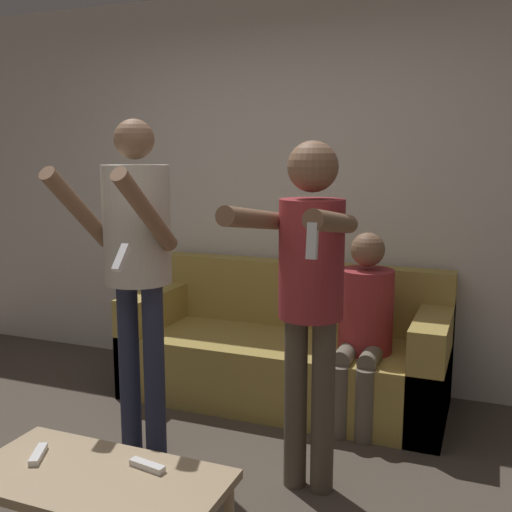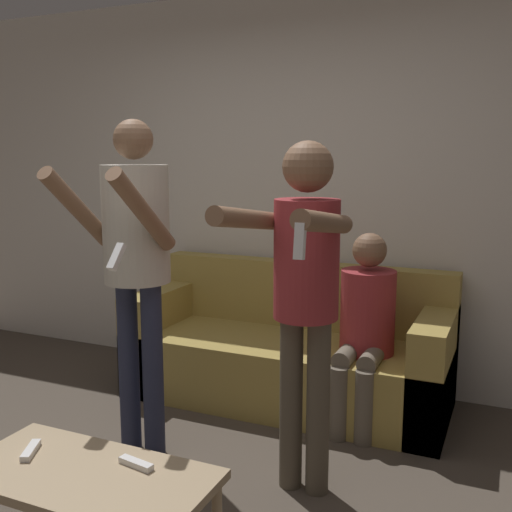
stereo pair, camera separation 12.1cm
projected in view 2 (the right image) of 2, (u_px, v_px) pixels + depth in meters
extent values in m
cube|color=silver|center=(295.00, 190.00, 4.19)|extent=(6.40, 0.06, 2.70)
cube|color=#AD9347|center=(285.00, 369.00, 3.90)|extent=(2.06, 0.81, 0.42)
cube|color=#AD9347|center=(303.00, 294.00, 4.12)|extent=(2.06, 0.16, 0.45)
cube|color=#AD9347|center=(164.00, 334.00, 4.25)|extent=(0.20, 0.81, 0.67)
cube|color=#AD9347|center=(434.00, 372.00, 3.51)|extent=(0.20, 0.81, 0.67)
cylinder|color=#282D47|center=(129.00, 366.00, 3.21)|extent=(0.11, 0.11, 0.94)
cylinder|color=#282D47|center=(153.00, 370.00, 3.15)|extent=(0.11, 0.11, 0.94)
cylinder|color=beige|center=(136.00, 224.00, 3.06)|extent=(0.34, 0.34, 0.60)
sphere|color=brown|center=(133.00, 139.00, 2.99)|extent=(0.20, 0.20, 0.20)
cylinder|color=brown|center=(78.00, 209.00, 2.93)|extent=(0.08, 0.47, 0.42)
cylinder|color=brown|center=(143.00, 212.00, 2.78)|extent=(0.08, 0.47, 0.42)
cube|color=white|center=(116.00, 257.00, 2.61)|extent=(0.04, 0.11, 0.12)
cylinder|color=brown|center=(291.00, 402.00, 2.85)|extent=(0.11, 0.11, 0.85)
cylinder|color=brown|center=(318.00, 407.00, 2.80)|extent=(0.11, 0.11, 0.85)
cylinder|color=#9E2D33|center=(307.00, 259.00, 2.71)|extent=(0.30, 0.30, 0.54)
sphere|color=brown|center=(308.00, 167.00, 2.64)|extent=(0.23, 0.23, 0.23)
cylinder|color=brown|center=(246.00, 219.00, 2.49)|extent=(0.08, 0.58, 0.15)
cylinder|color=brown|center=(324.00, 222.00, 2.35)|extent=(0.08, 0.58, 0.15)
cube|color=white|center=(300.00, 241.00, 2.10)|extent=(0.04, 0.04, 0.13)
cylinder|color=#6B6051|center=(339.00, 403.00, 3.37)|extent=(0.11, 0.11, 0.42)
cylinder|color=#6B6051|center=(364.00, 408.00, 3.31)|extent=(0.11, 0.11, 0.42)
cylinder|color=#6B6051|center=(348.00, 354.00, 3.47)|extent=(0.11, 0.32, 0.11)
cylinder|color=#6B6051|center=(372.00, 357.00, 3.41)|extent=(0.11, 0.32, 0.11)
cylinder|color=#9E2D33|center=(368.00, 312.00, 3.55)|extent=(0.32, 0.32, 0.50)
sphere|color=brown|center=(370.00, 250.00, 3.49)|extent=(0.20, 0.20, 0.20)
cube|color=tan|center=(85.00, 477.00, 2.21)|extent=(0.96, 0.48, 0.04)
cylinder|color=tan|center=(37.00, 479.00, 2.61)|extent=(0.04, 0.04, 0.40)
cube|color=white|center=(31.00, 450.00, 2.35)|extent=(0.10, 0.15, 0.02)
cube|color=white|center=(136.00, 464.00, 2.25)|extent=(0.15, 0.06, 0.02)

